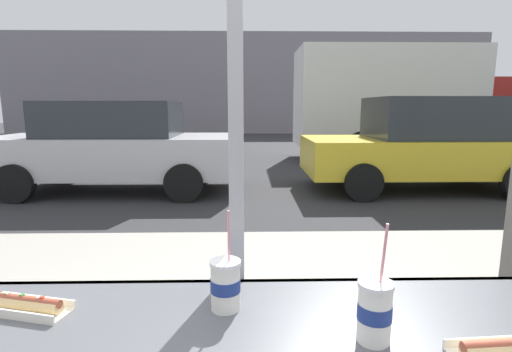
% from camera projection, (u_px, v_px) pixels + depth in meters
% --- Properties ---
extents(ground_plane, '(60.00, 60.00, 0.00)m').
position_uv_depth(ground_plane, '(246.00, 172.00, 9.37)').
color(ground_plane, '#2D2D30').
extents(sidewalk_strip, '(16.00, 2.80, 0.15)m').
position_uv_depth(sidewalk_strip, '(243.00, 298.00, 3.06)').
color(sidewalk_strip, '#9E998E').
rests_on(sidewalk_strip, ground).
extents(window_wall, '(2.85, 0.20, 2.90)m').
position_uv_depth(window_wall, '(235.00, 19.00, 1.26)').
color(window_wall, '#56544F').
rests_on(window_wall, ground).
extents(building_facade_far, '(28.00, 1.20, 5.74)m').
position_uv_depth(building_facade_far, '(246.00, 84.00, 23.01)').
color(building_facade_far, gray).
rests_on(building_facade_far, ground).
extents(soda_cup_left, '(0.09, 0.09, 0.31)m').
position_uv_depth(soda_cup_left, '(225.00, 284.00, 1.16)').
color(soda_cup_left, silver).
rests_on(soda_cup_left, window_counter).
extents(soda_cup_right, '(0.09, 0.09, 0.32)m').
position_uv_depth(soda_cup_right, '(375.00, 311.00, 1.00)').
color(soda_cup_right, white).
rests_on(soda_cup_right, window_counter).
extents(hotdog_tray_near, '(0.28, 0.12, 0.05)m').
position_uv_depth(hotdog_tray_near, '(509.00, 350.00, 0.93)').
color(hotdog_tray_near, silver).
rests_on(hotdog_tray_near, window_counter).
extents(hotdog_tray_far, '(0.26, 0.15, 0.05)m').
position_uv_depth(hotdog_tray_far, '(29.00, 305.00, 1.15)').
color(hotdog_tray_far, silver).
rests_on(hotdog_tray_far, window_counter).
extents(parked_car_silver, '(4.43, 1.98, 1.65)m').
position_uv_depth(parked_car_silver, '(115.00, 146.00, 7.18)').
color(parked_car_silver, '#BCBCC1').
rests_on(parked_car_silver, ground).
extents(parked_car_yellow, '(4.26, 2.03, 1.72)m').
position_uv_depth(parked_car_yellow, '(424.00, 144.00, 7.30)').
color(parked_car_yellow, gold).
rests_on(parked_car_yellow, ground).
extents(box_truck, '(6.85, 2.44, 3.21)m').
position_uv_depth(box_truck, '(406.00, 101.00, 11.54)').
color(box_truck, silver).
rests_on(box_truck, ground).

